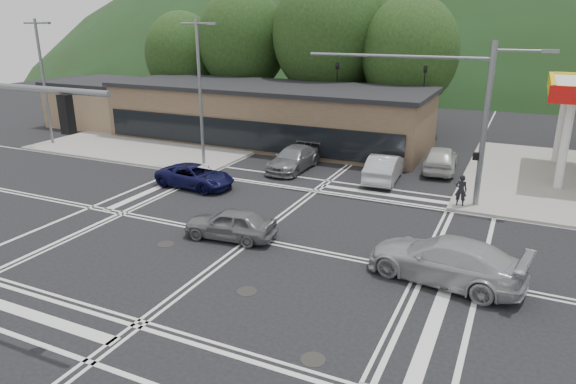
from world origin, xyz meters
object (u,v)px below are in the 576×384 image
at_px(car_grey_center, 230,224).
at_px(car_silver_east, 445,260).
at_px(car_queue_a, 385,167).
at_px(car_queue_b, 441,159).
at_px(pedestrian, 461,190).
at_px(car_blue_west, 195,176).
at_px(car_northbound, 293,159).

bearing_deg(car_grey_center, car_silver_east, 83.30).
xyz_separation_m(car_queue_a, car_queue_b, (2.62, 3.32, 0.02)).
height_order(car_grey_center, pedestrian, pedestrian).
relative_size(car_blue_west, pedestrian, 2.88).
bearing_deg(car_grey_center, car_northbound, -176.36).
bearing_deg(car_northbound, car_silver_east, -43.83).
distance_m(car_grey_center, car_northbound, 10.98).
distance_m(car_blue_west, car_northbound, 6.53).
xyz_separation_m(car_blue_west, car_queue_a, (9.23, 5.71, 0.15)).
height_order(car_silver_east, car_queue_b, car_silver_east).
bearing_deg(car_northbound, car_blue_west, -121.45).
relative_size(car_grey_center, car_queue_b, 0.84).
bearing_deg(car_queue_b, car_blue_west, 32.20).
distance_m(car_queue_b, car_northbound, 9.06).
xyz_separation_m(car_blue_west, pedestrian, (13.85, 2.72, 0.31)).
xyz_separation_m(car_grey_center, car_queue_a, (3.75, 11.01, 0.11)).
height_order(car_blue_west, car_silver_east, car_silver_east).
relative_size(car_grey_center, pedestrian, 2.52).
xyz_separation_m(car_blue_west, car_northbound, (3.51, 5.50, 0.08)).
bearing_deg(pedestrian, car_silver_east, 87.40).
height_order(car_blue_west, car_grey_center, car_grey_center).
distance_m(car_silver_east, pedestrian, 8.04).
xyz_separation_m(car_silver_east, car_queue_b, (-2.50, 14.33, -0.00)).
xyz_separation_m(car_northbound, pedestrian, (10.34, -2.78, 0.23)).
xyz_separation_m(car_queue_a, pedestrian, (4.62, -2.99, 0.16)).
distance_m(car_blue_west, car_queue_b, 14.90).
height_order(car_blue_west, car_northbound, car_northbound).
distance_m(car_grey_center, pedestrian, 11.60).
distance_m(car_blue_west, car_grey_center, 7.62).
height_order(car_silver_east, car_queue_a, car_silver_east).
bearing_deg(car_queue_b, car_queue_a, 46.61).
height_order(car_northbound, pedestrian, pedestrian).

